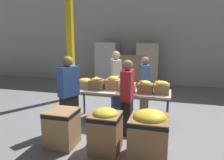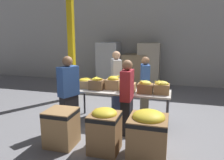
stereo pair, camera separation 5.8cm
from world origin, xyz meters
name	(u,v)px [view 1 (the left image)]	position (x,y,z in m)	size (l,w,h in m)	color
ground_plane	(121,122)	(0.00, 0.00, 0.00)	(30.00, 30.00, 0.00)	gray
wall_back	(145,37)	(0.00, 4.51, 2.00)	(16.00, 0.08, 4.00)	#B7B7B2
sorting_table	(121,93)	(0.00, 0.00, 0.74)	(2.29, 0.75, 0.80)	beige
banana_box_0	(84,83)	(-0.93, 0.01, 0.92)	(0.34, 0.29, 0.25)	tan
banana_box_1	(97,83)	(-0.59, -0.06, 0.94)	(0.34, 0.28, 0.30)	olive
banana_box_2	(113,83)	(-0.22, 0.07, 0.96)	(0.34, 0.31, 0.32)	tan
banana_box_3	(128,86)	(0.17, -0.06, 0.93)	(0.34, 0.32, 0.27)	tan
banana_box_4	(145,87)	(0.57, -0.09, 0.94)	(0.34, 0.29, 0.30)	olive
banana_box_5	(162,87)	(0.93, -0.05, 0.95)	(0.35, 0.32, 0.30)	#A37A4C
volunteer_0	(116,82)	(-0.31, 0.72, 0.83)	(0.39, 0.50, 1.66)	#2D3856
volunteer_1	(69,94)	(-1.01, -0.71, 0.82)	(0.38, 0.49, 1.65)	black
volunteer_2	(144,86)	(0.46, 0.74, 0.76)	(0.30, 0.45, 1.53)	#6B604C
volunteer_3	(127,98)	(0.26, -0.57, 0.79)	(0.21, 0.43, 1.59)	black
donation_bin_0	(62,126)	(-0.83, -1.40, 0.38)	(0.55, 0.55, 0.70)	#A37A4C
donation_bin_1	(106,129)	(0.03, -1.40, 0.43)	(0.53, 0.53, 0.82)	olive
donation_bin_2	(149,133)	(0.81, -1.40, 0.45)	(0.65, 0.65, 0.85)	olive
support_pillar	(70,37)	(-2.04, 1.59, 2.00)	(0.18, 0.18, 4.00)	yellow
pallet_stack_0	(148,66)	(0.22, 3.74, 0.88)	(0.90, 0.90, 1.78)	olive
pallet_stack_1	(135,71)	(-0.30, 3.77, 0.65)	(1.07, 1.07, 1.32)	olive
pallet_stack_2	(108,64)	(-1.44, 3.75, 0.88)	(0.92, 0.92, 1.78)	olive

